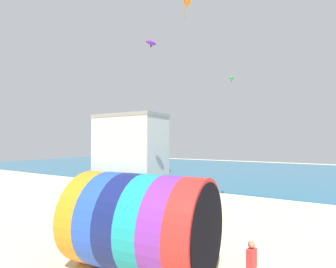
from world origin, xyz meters
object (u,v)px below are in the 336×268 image
kite_purple_parafoil (151,43)px  kite_green_parafoil (231,78)px  bystander_mid_beach (129,182)px  giant_inflatable_tube (142,222)px  bystander_near_water (206,188)px  kite_handler (252,267)px

kite_purple_parafoil → kite_green_parafoil: bearing=-23.1°
bystander_mid_beach → giant_inflatable_tube: bearing=-48.5°
bystander_near_water → kite_purple_parafoil: bearing=163.6°
kite_handler → kite_purple_parafoil: kite_purple_parafoil is taller
kite_green_parafoil → bystander_mid_beach: (-11.24, 1.54, -8.85)m
kite_handler → kite_purple_parafoil: size_ratio=1.09×
kite_green_parafoil → bystander_near_water: (-3.08, 2.32, -8.92)m
kite_purple_parafoil → bystander_near_water: 17.11m
giant_inflatable_tube → kite_purple_parafoil: bearing=123.9°
kite_handler → kite_green_parafoil: 14.22m
kite_handler → kite_purple_parafoil: (-14.45, 14.90, 15.21)m
kite_handler → kite_purple_parafoil: 25.73m
kite_purple_parafoil → giant_inflatable_tube: bearing=-56.1°
kite_purple_parafoil → kite_green_parafoil: size_ratio=1.81×
giant_inflatable_tube → kite_green_parafoil: size_ratio=6.62×
bystander_near_water → giant_inflatable_tube: bearing=-77.5°
bystander_near_water → bystander_mid_beach: bystander_mid_beach is taller
kite_handler → giant_inflatable_tube: bearing=-170.5°
kite_purple_parafoil → bystander_mid_beach: kite_purple_parafoil is taller
bystander_near_water → bystander_mid_beach: bearing=-174.6°
giant_inflatable_tube → bystander_mid_beach: size_ratio=3.20×
kite_handler → bystander_near_water: 14.49m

